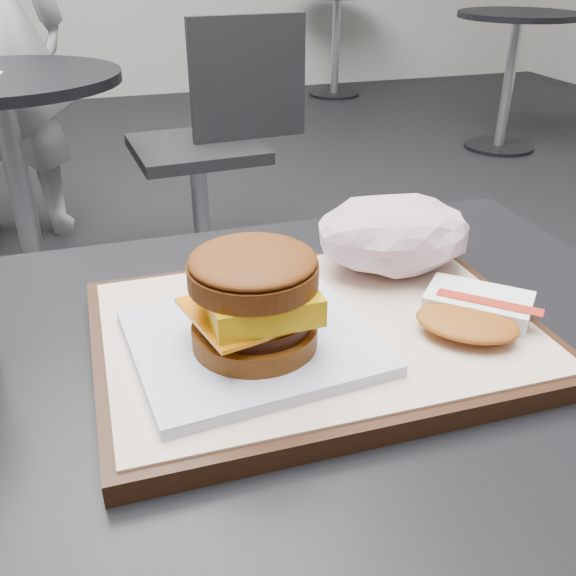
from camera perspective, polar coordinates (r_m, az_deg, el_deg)
The scene contains 9 objects.
customer_table at distance 0.66m, azimuth -1.20°, elevation -20.35°, with size 0.80×0.60×0.77m.
serving_tray at distance 0.57m, azimuth 2.57°, elevation -4.03°, with size 0.38×0.28×0.02m.
breakfast_sandwich at distance 0.50m, azimuth -3.06°, elevation -1.91°, with size 0.21×0.19×0.09m.
hash_brown at distance 0.58m, azimuth 16.14°, elevation -2.05°, with size 0.13×0.13×0.02m.
crumpled_wrapper at distance 0.65m, azimuth 9.44°, elevation 4.75°, with size 0.16×0.12×0.07m, color silver, non-canonical shape.
neighbor_table at distance 2.15m, azimuth -23.43°, elevation 11.79°, with size 0.70×0.70×0.75m.
neighbor_chair at distance 2.27m, azimuth -6.51°, elevation 13.59°, with size 0.62×0.45×0.88m.
bg_table_near at distance 4.00m, azimuth 19.45°, elevation 19.45°, with size 0.66×0.66×0.75m.
bg_table_far at distance 5.31m, azimuth 4.33°, elevation 22.71°, with size 0.66×0.66×0.75m.
Camera 1 is at (-0.12, -0.42, 1.08)m, focal length 40.00 mm.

